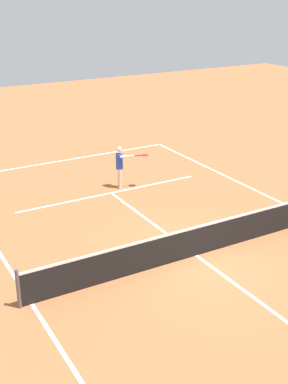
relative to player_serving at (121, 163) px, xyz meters
name	(u,v)px	position (x,y,z in m)	size (l,w,h in m)	color
ground_plane	(196,255)	(0.61, 6.01, -1.00)	(60.00, 60.00, 0.00)	#B76038
court_lines	(196,255)	(0.61, 6.01, -1.00)	(10.16, 20.75, 0.01)	white
tennis_net	(197,240)	(0.61, 6.01, -0.51)	(10.76, 0.10, 1.07)	#4C4C51
player_serving	(121,163)	(0.00, 0.00, 0.00)	(1.21, 0.86, 1.69)	beige
tennis_ball	(121,203)	(0.77, 1.50, -0.97)	(0.07, 0.07, 0.07)	#CCE033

